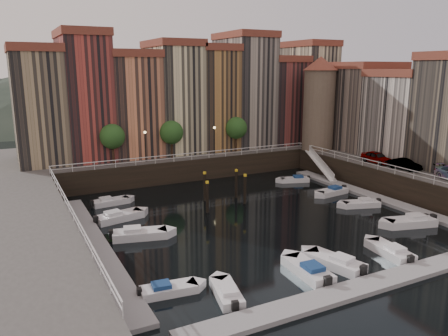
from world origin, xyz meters
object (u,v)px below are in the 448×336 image
boat_left_0 (168,290)px  car_b (405,165)px  boat_left_2 (138,234)px  car_a (377,158)px  boat_left_3 (118,217)px  mooring_pilings (224,190)px  gangway (320,164)px  corner_tower (319,102)px

boat_left_0 → car_b: size_ratio=1.05×
boat_left_0 → car_b: 35.55m
boat_left_2 → car_a: 33.12m
boat_left_0 → boat_left_3: boat_left_3 is taller
boat_left_2 → boat_left_3: bearing=109.1°
boat_left_0 → boat_left_2: (1.07, 10.72, 0.08)m
boat_left_0 → boat_left_3: 16.33m
boat_left_0 → car_a: 36.88m
mooring_pilings → boat_left_2: 13.10m
mooring_pilings → car_a: (21.10, -2.26, 2.10)m
gangway → boat_left_0: (-30.51, -21.40, -1.60)m
mooring_pilings → boat_left_3: size_ratio=1.11×
car_a → car_b: (0.15, -4.36, -0.09)m
corner_tower → gangway: 9.86m
corner_tower → boat_left_3: 35.56m
corner_tower → gangway: bearing=-122.8°
car_a → gangway: bearing=115.8°
boat_left_2 → boat_left_3: (-0.48, 5.60, -0.01)m
mooring_pilings → boat_left_0: size_ratio=1.37×
gangway → car_b: car_b is taller
boat_left_0 → boat_left_2: boat_left_2 is taller
boat_left_0 → car_b: (33.97, 9.94, 3.34)m
mooring_pilings → boat_left_2: (-11.65, -5.84, -1.25)m
boat_left_3 → car_b: 34.14m
gangway → boat_left_3: bearing=-170.4°
car_a → car_b: size_ratio=1.10×
car_b → gangway: bearing=101.4°
boat_left_2 → mooring_pilings: bearing=40.8°
boat_left_0 → car_a: size_ratio=0.95×
corner_tower → boat_left_3: size_ratio=2.66×
mooring_pilings → car_a: car_a is taller
mooring_pilings → boat_left_0: bearing=-127.5°
corner_tower → mooring_pilings: 24.25m
corner_tower → boat_left_2: (-32.34, -15.18, -9.80)m
mooring_pilings → car_a: 21.32m
corner_tower → mooring_pilings: (-20.68, -9.34, -8.54)m
gangway → boat_left_0: gangway is taller
boat_left_0 → car_b: bearing=22.6°
corner_tower → mooring_pilings: bearing=-155.7°
boat_left_2 → car_a: car_a is taller
boat_left_0 → car_a: bearing=29.2°
corner_tower → boat_left_0: size_ratio=3.28×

